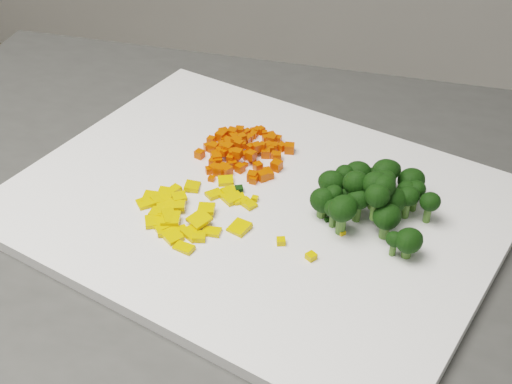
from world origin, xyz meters
The scene contains 154 objects.
cutting_board centered at (0.31, 0.62, 0.91)m, with size 0.49×0.38×0.01m, color white.
carrot_pile centered at (0.25, 0.68, 0.93)m, with size 0.11×0.11×0.03m, color #E03802, non-canonical shape.
pepper_pile centered at (0.27, 0.56, 0.92)m, with size 0.13×0.13×0.02m, color #EEAB0C, non-canonical shape.
broccoli_pile centered at (0.42, 0.65, 0.94)m, with size 0.13×0.13×0.06m, color black, non-canonical shape.
carrot_cube_0 centered at (0.27, 0.69, 0.93)m, with size 0.01×0.01×0.01m, color #E03802.
carrot_cube_1 centered at (0.23, 0.71, 0.92)m, with size 0.01×0.01×0.01m, color #E03802.
carrot_cube_2 centered at (0.29, 0.66, 0.92)m, with size 0.01×0.01×0.01m, color #E03802.
carrot_cube_3 centered at (0.23, 0.71, 0.92)m, with size 0.01×0.01×0.01m, color #E03802.
carrot_cube_4 centered at (0.29, 0.64, 0.92)m, with size 0.01×0.01×0.01m, color #E03802.
carrot_cube_5 centered at (0.24, 0.72, 0.92)m, with size 0.01×0.01×0.01m, color #E03802.
carrot_cube_6 centered at (0.26, 0.67, 0.92)m, with size 0.01×0.01×0.01m, color #E03802.
carrot_cube_7 centered at (0.24, 0.63, 0.92)m, with size 0.01×0.01×0.01m, color #E03802.
carrot_cube_8 centered at (0.25, 0.68, 0.93)m, with size 0.01×0.01×0.01m, color #E03802.
carrot_cube_9 centered at (0.24, 0.63, 0.92)m, with size 0.01×0.01×0.01m, color #E03802.
carrot_cube_10 centered at (0.27, 0.72, 0.92)m, with size 0.01×0.01×0.01m, color #E03802.
carrot_cube_11 centered at (0.27, 0.65, 0.92)m, with size 0.01×0.01×0.01m, color #E03802.
carrot_cube_12 centered at (0.22, 0.70, 0.92)m, with size 0.01×0.01×0.01m, color #E03802.
carrot_cube_13 centered at (0.26, 0.73, 0.92)m, with size 0.01×0.01×0.01m, color #E03802.
carrot_cube_14 centered at (0.27, 0.69, 0.92)m, with size 0.01×0.01×0.01m, color #E03802.
carrot_cube_15 centered at (0.28, 0.70, 0.92)m, with size 0.01×0.01×0.01m, color #E03802.
carrot_cube_16 centered at (0.22, 0.69, 0.92)m, with size 0.01×0.01×0.01m, color #E03802.
carrot_cube_17 centered at (0.30, 0.65, 0.92)m, with size 0.01×0.01×0.01m, color #E03802.
carrot_cube_18 centered at (0.24, 0.72, 0.92)m, with size 0.01×0.01×0.01m, color #E03802.
carrot_cube_19 centered at (0.23, 0.72, 0.92)m, with size 0.01×0.01×0.01m, color #E03802.
carrot_cube_20 centered at (0.29, 0.69, 0.92)m, with size 0.01×0.01×0.01m, color #E03802.
carrot_cube_21 centered at (0.24, 0.65, 0.92)m, with size 0.01×0.01×0.01m, color #E03802.
carrot_cube_22 centered at (0.25, 0.65, 0.92)m, with size 0.01×0.01×0.01m, color #E03802.
carrot_cube_23 centered at (0.24, 0.68, 0.93)m, with size 0.01×0.01×0.01m, color #E03802.
carrot_cube_24 centered at (0.27, 0.67, 0.93)m, with size 0.01×0.01×0.01m, color #E03802.
carrot_cube_25 centered at (0.26, 0.66, 0.93)m, with size 0.01×0.01×0.01m, color #E03802.
carrot_cube_26 centered at (0.24, 0.66, 0.93)m, with size 0.01×0.01×0.01m, color #E03802.
carrot_cube_27 centered at (0.24, 0.68, 0.92)m, with size 0.01×0.01×0.01m, color #E03802.
carrot_cube_28 centered at (0.23, 0.70, 0.92)m, with size 0.01×0.01×0.01m, color #E03802.
carrot_cube_29 centered at (0.28, 0.71, 0.92)m, with size 0.01×0.01×0.01m, color #E03802.
carrot_cube_30 centered at (0.25, 0.66, 0.92)m, with size 0.01×0.01×0.01m, color #E03802.
carrot_cube_31 centered at (0.22, 0.68, 0.92)m, with size 0.01×0.01×0.01m, color #E03802.
carrot_cube_32 centered at (0.23, 0.68, 0.92)m, with size 0.01×0.01×0.01m, color #E03802.
carrot_cube_33 centered at (0.24, 0.66, 0.93)m, with size 0.01×0.01×0.01m, color #E03802.
carrot_cube_34 centered at (0.30, 0.66, 0.92)m, with size 0.01×0.01×0.01m, color #E03802.
carrot_cube_35 centered at (0.26, 0.64, 0.92)m, with size 0.01×0.01×0.01m, color #E03802.
carrot_cube_36 centered at (0.28, 0.71, 0.92)m, with size 0.01×0.01×0.01m, color #E03802.
carrot_cube_37 centered at (0.24, 0.69, 0.93)m, with size 0.01×0.01×0.01m, color #E03802.
carrot_cube_38 centered at (0.23, 0.64, 0.92)m, with size 0.01×0.01×0.01m, color #E03802.
carrot_cube_39 centered at (0.28, 0.69, 0.92)m, with size 0.01×0.01×0.01m, color #E03802.
carrot_cube_40 centered at (0.28, 0.66, 0.92)m, with size 0.01×0.01×0.01m, color #E03802.
carrot_cube_41 centered at (0.24, 0.66, 0.92)m, with size 0.01×0.01×0.01m, color #E03802.
carrot_cube_42 centered at (0.25, 0.64, 0.92)m, with size 0.01×0.01×0.01m, color #E03802.
carrot_cube_43 centered at (0.21, 0.70, 0.92)m, with size 0.01×0.01×0.01m, color #E03802.
carrot_cube_44 centered at (0.26, 0.69, 0.92)m, with size 0.01×0.01×0.01m, color #E03802.
carrot_cube_45 centered at (0.29, 0.64, 0.92)m, with size 0.01×0.01×0.01m, color #E03802.
carrot_cube_46 centered at (0.24, 0.70, 0.92)m, with size 0.01×0.01×0.01m, color #E03802.
carrot_cube_47 centered at (0.24, 0.71, 0.92)m, with size 0.01×0.01×0.01m, color #E03802.
carrot_cube_48 centered at (0.24, 0.67, 0.92)m, with size 0.01×0.01×0.01m, color #E03802.
carrot_cube_49 centered at (0.27, 0.72, 0.92)m, with size 0.01×0.01×0.01m, color #E03802.
carrot_cube_50 centered at (0.25, 0.68, 0.93)m, with size 0.01×0.01×0.01m, color #E03802.
carrot_cube_51 centered at (0.25, 0.69, 0.92)m, with size 0.01×0.01×0.01m, color #E03802.
carrot_cube_52 centered at (0.21, 0.65, 0.92)m, with size 0.01×0.01×0.01m, color #E03802.
carrot_cube_53 centered at (0.25, 0.73, 0.92)m, with size 0.01×0.01×0.01m, color #E03802.
carrot_cube_54 centered at (0.22, 0.67, 0.92)m, with size 0.01×0.01×0.01m, color #E03802.
carrot_cube_55 centered at (0.27, 0.70, 0.92)m, with size 0.01×0.01×0.01m, color #E03802.
carrot_cube_56 centered at (0.26, 0.68, 0.92)m, with size 0.01×0.01×0.01m, color #E03802.
carrot_cube_57 centered at (0.25, 0.67, 0.92)m, with size 0.01×0.01×0.01m, color #E03802.
carrot_cube_58 centered at (0.21, 0.69, 0.92)m, with size 0.01×0.01×0.01m, color #E03802.
carrot_cube_59 centered at (0.24, 0.65, 0.92)m, with size 0.01×0.01×0.01m, color #E03802.
carrot_cube_60 centered at (0.23, 0.66, 0.92)m, with size 0.01×0.01×0.01m, color #E03802.
carrot_cube_61 centered at (0.25, 0.66, 0.93)m, with size 0.01×0.01×0.01m, color #E03802.
carrot_cube_62 centered at (0.21, 0.67, 0.92)m, with size 0.01×0.01×0.01m, color #E03802.
carrot_cube_63 centered at (0.21, 0.68, 0.92)m, with size 0.01×0.01×0.01m, color #E03802.
carrot_cube_64 centered at (0.29, 0.71, 0.92)m, with size 0.01×0.01×0.01m, color #E03802.
carrot_cube_65 centered at (0.22, 0.67, 0.92)m, with size 0.01×0.01×0.01m, color #E03802.
carrot_cube_66 centered at (0.25, 0.63, 0.92)m, with size 0.01×0.01×0.01m, color #E03802.
carrot_cube_67 centered at (0.26, 0.72, 0.92)m, with size 0.01×0.01×0.01m, color #E03802.
carrot_cube_68 centered at (0.26, 0.65, 0.92)m, with size 0.01×0.01×0.01m, color #E03802.
carrot_cube_69 centered at (0.25, 0.73, 0.92)m, with size 0.01×0.01×0.01m, color #E03802.
carrot_cube_70 centered at (0.30, 0.67, 0.92)m, with size 0.01×0.01×0.01m, color #E03802.
carrot_cube_71 centered at (0.23, 0.67, 0.92)m, with size 0.01×0.01×0.01m, color #E03802.
carrot_cube_72 centered at (0.24, 0.73, 0.92)m, with size 0.01×0.01×0.01m, color #E03802.
carrot_cube_73 centered at (0.23, 0.66, 0.92)m, with size 0.01×0.01×0.01m, color #E03802.
carrot_cube_74 centered at (0.29, 0.69, 0.92)m, with size 0.01×0.01×0.01m, color #E03802.
carrot_cube_75 centered at (0.27, 0.67, 0.92)m, with size 0.01×0.01×0.01m, color #E03802.
pepper_chunk_0 centered at (0.25, 0.56, 0.92)m, with size 0.01×0.02×0.00m, color #EEAB0C.
pepper_chunk_1 centered at (0.30, 0.60, 0.92)m, with size 0.02×0.01×0.00m, color #EEAB0C.
pepper_chunk_2 centered at (0.27, 0.52, 0.92)m, with size 0.02×0.02×0.01m, color #EEAB0C.
pepper_chunk_3 centered at (0.25, 0.53, 0.92)m, with size 0.02×0.02×0.00m, color #EEAB0C.
pepper_chunk_4 centered at (0.29, 0.51, 0.92)m, with size 0.02×0.01×0.00m, color #EEAB0C.
pepper_chunk_5 centered at (0.26, 0.62, 0.92)m, with size 0.02×0.01×0.01m, color #EEAB0C.
pepper_chunk_6 centered at (0.30, 0.55, 0.91)m, with size 0.02×0.01×0.00m, color #EEAB0C.
pepper_chunk_7 centered at (0.21, 0.56, 0.91)m, with size 0.02×0.01×0.00m, color #EEAB0C.
pepper_chunk_8 centered at (0.29, 0.60, 0.92)m, with size 0.01×0.01×0.00m, color #EEAB0C.
pepper_chunk_9 centered at (0.28, 0.55, 0.92)m, with size 0.02×0.02×0.00m, color #EEAB0C.
pepper_chunk_10 centered at (0.23, 0.58, 0.92)m, with size 0.01×0.01×0.00m, color #EEAB0C.
pepper_chunk_11 centered at (0.29, 0.53, 0.92)m, with size 0.01×0.01×0.00m, color #EEAB0C.
pepper_chunk_12 centered at (0.29, 0.60, 0.92)m, with size 0.02×0.02×0.01m, color #EEAB0C.
pepper_chunk_13 centered at (0.22, 0.56, 0.92)m, with size 0.02×0.01×0.00m, color #EEAB0C.
pepper_chunk_14 centered at (0.25, 0.54, 0.92)m, with size 0.02×0.01×0.00m, color #EEAB0C.
pepper_chunk_15 centered at (0.21, 0.55, 0.92)m, with size 0.02×0.02×0.00m, color #EEAB0C.
pepper_chunk_16 centered at (0.23, 0.54, 0.92)m, with size 0.01×0.02×0.00m, color #EEAB0C.
pepper_chunk_17 centered at (0.24, 0.60, 0.92)m, with size 0.02×0.02×0.00m, color #EEAB0C.
pepper_chunk_18 centered at (0.27, 0.53, 0.92)m, with size 0.02×0.01×0.00m, color #EEAB0C.
pepper_chunk_19 centered at (0.22, 0.57, 0.92)m, with size 0.02×0.02×0.00m, color #EEAB0C.
pepper_chunk_20 centered at (0.28, 0.57, 0.92)m, with size 0.02×0.02×0.00m, color #EEAB0C.
pepper_chunk_21 centered at (0.28, 0.61, 0.92)m, with size 0.02×0.02×0.01m, color #EEAB0C.
pepper_chunk_22 centered at (0.26, 0.54, 0.92)m, with size 0.02×0.02×0.00m, color #EEAB0C.
pepper_chunk_23 centered at (0.24, 0.55, 0.92)m, with size 0.02×0.02×0.01m, color #EEAB0C.
pepper_chunk_24 centered at (0.28, 0.53, 0.92)m, with size 0.02×0.02×0.00m, color #EEAB0C.
pepper_chunk_25 centered at (0.26, 0.52, 0.91)m, with size 0.02×0.02×0.00m, color #EEAB0C.
pepper_chunk_26 centered at (0.26, 0.53, 0.92)m, with size 0.02×0.01×0.00m, color #EEAB0C.
pepper_chunk_27 centered at (0.24, 0.57, 0.92)m, with size 0.01×0.01×0.00m, color #EEAB0C.
pepper_chunk_28 centered at (0.24, 0.53, 0.92)m, with size 0.02×0.02×0.00m, color #EEAB0C.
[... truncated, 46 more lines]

